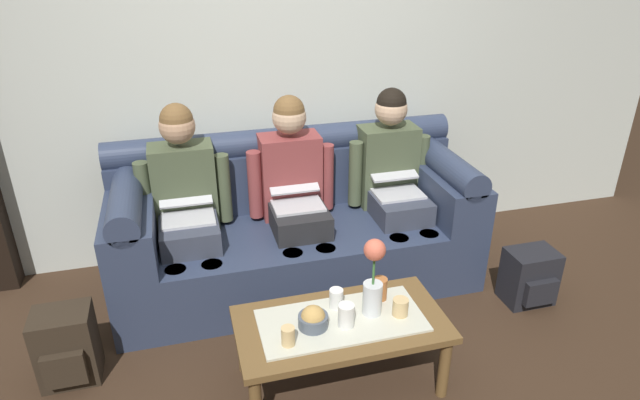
{
  "coord_description": "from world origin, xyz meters",
  "views": [
    {
      "loc": [
        -0.66,
        -1.89,
        2.08
      ],
      "look_at": [
        0.09,
        0.87,
        0.7
      ],
      "focal_mm": 30.6,
      "sensor_mm": 36.0,
      "label": 1
    }
  ],
  "objects": [
    {
      "name": "snack_bowl",
      "position": [
        -0.15,
        0.13,
        0.44
      ],
      "size": [
        0.14,
        0.14,
        0.12
      ],
      "color": "#4C5666",
      "rests_on": "coffee_table"
    },
    {
      "name": "cup_far_left",
      "position": [
        0.24,
        0.26,
        0.46
      ],
      "size": [
        0.07,
        0.07,
        0.12
      ],
      "primitive_type": "cylinder",
      "color": "#B26633",
      "rests_on": "coffee_table"
    },
    {
      "name": "back_wall_patterned",
      "position": [
        0.0,
        1.7,
        1.45
      ],
      "size": [
        6.0,
        0.12,
        2.9
      ],
      "primitive_type": "cube",
      "color": "silver",
      "rests_on": "ground_plane"
    },
    {
      "name": "cup_near_left",
      "position": [
        0.01,
        0.25,
        0.45
      ],
      "size": [
        0.07,
        0.07,
        0.1
      ],
      "primitive_type": "cylinder",
      "color": "white",
      "rests_on": "coffee_table"
    },
    {
      "name": "coffee_table",
      "position": [
        0.0,
        0.14,
        0.34
      ],
      "size": [
        1.03,
        0.53,
        0.4
      ],
      "color": "brown",
      "rests_on": "ground_plane"
    },
    {
      "name": "couch",
      "position": [
        -0.0,
        1.17,
        0.37
      ],
      "size": [
        2.27,
        0.88,
        0.96
      ],
      "color": "#2D3851",
      "rests_on": "ground_plane"
    },
    {
      "name": "cup_near_right",
      "position": [
        0.29,
        0.11,
        0.44
      ],
      "size": [
        0.08,
        0.08,
        0.09
      ],
      "primitive_type": "cylinder",
      "color": "#DBB77A",
      "rests_on": "coffee_table"
    },
    {
      "name": "person_middle",
      "position": [
        0.0,
        1.17,
        0.66
      ],
      "size": [
        0.56,
        0.67,
        1.22
      ],
      "color": "#232326",
      "rests_on": "ground_plane"
    },
    {
      "name": "backpack_right",
      "position": [
        1.34,
        0.5,
        0.17
      ],
      "size": [
        0.3,
        0.26,
        0.35
      ],
      "color": "black",
      "rests_on": "ground_plane"
    },
    {
      "name": "backpack_left",
      "position": [
        -1.34,
        0.54,
        0.2
      ],
      "size": [
        0.28,
        0.27,
        0.41
      ],
      "color": "#2D2319",
      "rests_on": "ground_plane"
    },
    {
      "name": "cup_far_center",
      "position": [
        0.01,
        0.1,
        0.46
      ],
      "size": [
        0.08,
        0.08,
        0.12
      ],
      "primitive_type": "cylinder",
      "color": "white",
      "rests_on": "coffee_table"
    },
    {
      "name": "person_right",
      "position": [
        0.67,
        1.17,
        0.66
      ],
      "size": [
        0.56,
        0.67,
        1.22
      ],
      "color": "#383D4C",
      "rests_on": "ground_plane"
    },
    {
      "name": "person_left",
      "position": [
        -0.67,
        1.17,
        0.66
      ],
      "size": [
        0.56,
        0.67,
        1.22
      ],
      "color": "#383D4C",
      "rests_on": "ground_plane"
    },
    {
      "name": "flower_vase",
      "position": [
        0.16,
        0.16,
        0.6
      ],
      "size": [
        0.11,
        0.11,
        0.41
      ],
      "color": "silver",
      "rests_on": "coffee_table"
    },
    {
      "name": "cup_far_right",
      "position": [
        -0.29,
        0.04,
        0.44
      ],
      "size": [
        0.06,
        0.06,
        0.09
      ],
      "primitive_type": "cylinder",
      "color": "#DBB77A",
      "rests_on": "coffee_table"
    }
  ]
}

